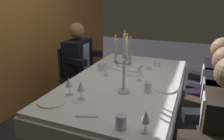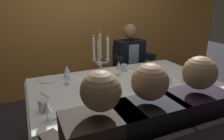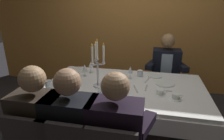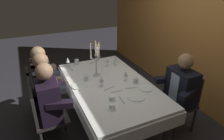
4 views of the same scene
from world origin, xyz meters
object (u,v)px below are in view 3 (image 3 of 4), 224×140
object	(u,v)px
wine_glass_1	(130,70)
dinner_plate_2	(81,70)
water_tumbler_0	(101,91)
seated_diner_1	(71,127)
wine_glass_0	(42,85)
wine_glass_4	(91,65)
coffee_cup_0	(160,92)
wine_glass_3	(85,68)
seated_diner_0	(39,123)
dinner_plate_0	(109,102)
water_tumbler_1	(140,73)
seated_diner_2	(115,133)
seated_diner_3	(166,66)
dinner_plate_1	(155,76)
candelabra	(97,66)
dining_table	(124,94)
dinner_plate_3	(165,83)
wine_glass_2	(126,82)
water_tumbler_2	(49,84)
coffee_cup_1	(176,97)

from	to	relation	value
wine_glass_1	dinner_plate_2	bearing A→B (deg)	167.60
water_tumbler_0	seated_diner_1	xyz separation A→B (m)	(-0.10, -0.59, -0.05)
wine_glass_0	wine_glass_4	world-z (taller)	same
coffee_cup_0	wine_glass_3	bearing A→B (deg)	159.82
dinner_plate_2	seated_diner_0	xyz separation A→B (m)	(0.11, -1.29, -0.01)
dinner_plate_0	wine_glass_4	xyz separation A→B (m)	(-0.44, 0.78, 0.11)
water_tumbler_1	seated_diner_1	size ratio (longest dim) A/B	0.07
dinner_plate_2	seated_diner_2	world-z (taller)	seated_diner_2
seated_diner_3	dinner_plate_1	bearing A→B (deg)	-108.89
candelabra	wine_glass_4	distance (m)	0.51
dinner_plate_1	wine_glass_4	xyz separation A→B (m)	(-0.89, -0.05, 0.11)
dining_table	water_tumbler_1	bearing A→B (deg)	64.17
dinner_plate_3	water_tumbler_0	size ratio (longest dim) A/B	2.66
dinner_plate_1	dinner_plate_2	world-z (taller)	same
dinner_plate_1	coffee_cup_0	distance (m)	0.55
wine_glass_1	water_tumbler_0	size ratio (longest dim) A/B	1.76
candelabra	seated_diner_0	bearing A→B (deg)	-110.34
wine_glass_2	wine_glass_3	world-z (taller)	same
wine_glass_0	water_tumbler_2	distance (m)	0.17
water_tumbler_1	seated_diner_0	xyz separation A→B (m)	(-0.76, -1.23, -0.05)
coffee_cup_1	dinner_plate_1	bearing A→B (deg)	109.18
wine_glass_4	dinner_plate_3	bearing A→B (deg)	-10.52
seated_diner_1	wine_glass_0	bearing A→B (deg)	137.86
water_tumbler_0	seated_diner_0	size ratio (longest dim) A/B	0.08
dining_table	dinner_plate_3	xyz separation A→B (m)	(0.48, 0.16, 0.13)
seated_diner_0	wine_glass_1	bearing A→B (deg)	60.36
dinner_plate_3	water_tumbler_1	distance (m)	0.36
wine_glass_0	water_tumbler_0	distance (m)	0.63
dinner_plate_1	dinner_plate_3	xyz separation A→B (m)	(0.12, -0.23, 0.00)
candelabra	water_tumbler_2	world-z (taller)	candelabra
wine_glass_1	wine_glass_4	xyz separation A→B (m)	(-0.57, 0.11, 0.00)
water_tumbler_1	wine_glass_0	bearing A→B (deg)	-142.78
dinner_plate_0	dinner_plate_2	size ratio (longest dim) A/B	0.93
wine_glass_4	seated_diner_1	size ratio (longest dim) A/B	0.13
wine_glass_0	dinner_plate_0	bearing A→B (deg)	-1.24
seated_diner_1	dinner_plate_1	bearing A→B (deg)	62.40
coffee_cup_1	seated_diner_3	world-z (taller)	seated_diner_3
candelabra	dinner_plate_2	distance (m)	0.68
dinner_plate_3	water_tumbler_0	world-z (taller)	water_tumbler_0
dining_table	seated_diner_0	size ratio (longest dim) A/B	1.56
candelabra	wine_glass_4	size ratio (longest dim) A/B	3.48
dinner_plate_3	wine_glass_0	world-z (taller)	wine_glass_0
seated_diner_0	seated_diner_1	xyz separation A→B (m)	(0.29, 0.00, 0.00)
wine_glass_1	dining_table	bearing A→B (deg)	-99.99
seated_diner_3	dinner_plate_2	bearing A→B (deg)	-158.64
dinner_plate_1	dinner_plate_3	distance (m)	0.26
wine_glass_0	dinner_plate_3	bearing A→B (deg)	23.62
dinner_plate_0	wine_glass_2	distance (m)	0.33
seated_diner_0	candelabra	bearing A→B (deg)	69.66
water_tumbler_0	seated_diner_2	size ratio (longest dim) A/B	0.08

